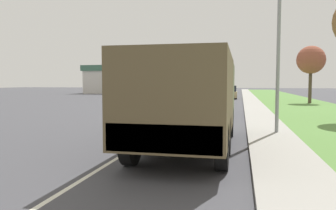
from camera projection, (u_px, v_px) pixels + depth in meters
ground_plane at (212, 100)px, 39.21m from camera, size 180.00×180.00×0.00m
lane_centre_stripe at (212, 100)px, 39.21m from camera, size 0.12×120.00×0.00m
sidewalk_right at (251, 100)px, 38.23m from camera, size 1.80×120.00×0.12m
grass_strip_right at (290, 101)px, 37.29m from camera, size 7.00×120.00×0.02m
military_truck at (190, 96)px, 10.30m from camera, size 2.59×7.63×2.87m
car_nearest_ahead at (215, 104)px, 21.29m from camera, size 1.94×4.48×1.58m
car_second_ahead at (223, 97)px, 31.94m from camera, size 1.70×4.46×1.57m
car_third_ahead at (230, 93)px, 42.27m from camera, size 1.77×3.95×1.70m
car_fourth_ahead at (205, 91)px, 52.08m from camera, size 1.94×4.53×1.55m
car_farthest_ahead at (214, 90)px, 63.76m from camera, size 1.86×4.62×1.45m
lamp_post at (273, 24)px, 12.86m from camera, size 1.69×0.24×7.18m
tree_far_right at (311, 60)px, 32.76m from camera, size 2.79×2.79×5.75m
building_distant at (133, 80)px, 64.57m from camera, size 16.54×11.75×5.31m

